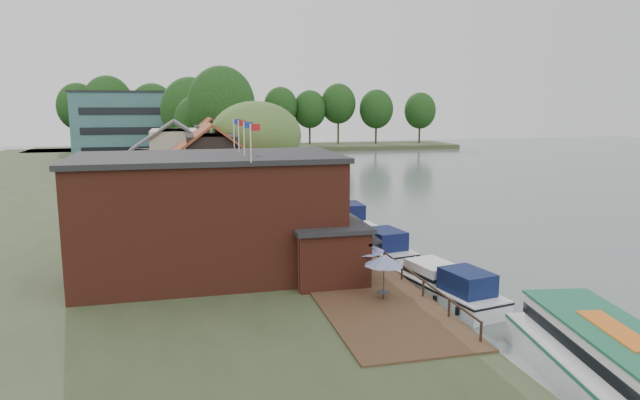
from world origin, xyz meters
TOP-DOWN VIEW (x-y plane):
  - ground at (0.00, 0.00)m, footprint 260.00×260.00m
  - land_bank at (-30.00, 35.00)m, footprint 50.00×140.00m
  - quay_deck at (-8.00, 10.00)m, footprint 6.00×50.00m
  - quay_rail at (-5.30, 10.50)m, footprint 0.20×49.00m
  - pub at (-14.00, -1.00)m, footprint 20.00×11.00m
  - hotel_block at (-22.00, 70.00)m, footprint 25.40×12.40m
  - cottage_a at (-15.00, 14.00)m, footprint 8.60×7.60m
  - cottage_b at (-18.00, 24.00)m, footprint 9.60×8.60m
  - cottage_c at (-14.00, 33.00)m, footprint 7.60×7.60m
  - willow at (-10.50, 19.00)m, footprint 8.60×8.60m
  - umbrella_0 at (-7.51, -7.90)m, footprint 2.10×2.10m
  - umbrella_1 at (-7.66, -4.99)m, footprint 2.44×2.44m
  - umbrella_2 at (-7.71, -0.09)m, footprint 2.39×2.39m
  - umbrella_3 at (-7.09, 1.45)m, footprint 2.13×2.13m
  - umbrella_4 at (-7.28, 5.02)m, footprint 2.26×2.26m
  - umbrella_5 at (-7.53, 7.50)m, footprint 1.94×1.94m
  - cruiser_0 at (-2.95, -6.06)m, footprint 4.71×9.69m
  - cruiser_1 at (-3.93, 4.10)m, footprint 4.67×10.15m
  - cruiser_2 at (-3.06, 14.91)m, footprint 3.28×9.99m
  - cruiser_3 at (-3.93, 23.16)m, footprint 4.22×9.37m
  - tour_boat at (-2.01, -18.45)m, footprint 5.90×13.69m
  - swan at (-2.74, -9.16)m, footprint 0.44×0.44m
  - bank_tree_0 at (-11.97, 41.26)m, footprint 8.77×8.77m
  - bank_tree_1 at (-14.89, 48.33)m, footprint 6.50×6.50m
  - bank_tree_2 at (-15.71, 56.33)m, footprint 8.94×8.94m
  - bank_tree_3 at (-17.10, 79.12)m, footprint 7.45×7.45m
  - bank_tree_4 at (-10.83, 85.51)m, footprint 6.10×6.10m
  - bank_tree_5 at (-10.31, 92.73)m, footprint 8.64×8.64m

SIDE VIEW (x-z plane):
  - ground at x=0.00m, z-range 0.00..0.00m
  - swan at x=-2.74m, z-range 0.00..0.44m
  - land_bank at x=-30.00m, z-range 0.00..1.00m
  - quay_deck at x=-8.00m, z-range 1.00..1.10m
  - cruiser_3 at x=-3.93m, z-range 0.00..2.16m
  - cruiser_0 at x=-2.95m, z-range 0.00..2.23m
  - cruiser_1 at x=-3.93m, z-range 0.00..2.36m
  - cruiser_2 at x=-3.06m, z-range 0.00..2.42m
  - tour_boat at x=-2.01m, z-range 0.00..2.89m
  - quay_rail at x=-5.30m, z-range 1.00..2.00m
  - umbrella_0 at x=-7.51m, z-range 1.10..3.48m
  - umbrella_1 at x=-7.66m, z-range 1.10..3.48m
  - umbrella_2 at x=-7.71m, z-range 1.10..3.48m
  - umbrella_3 at x=-7.09m, z-range 1.10..3.48m
  - umbrella_4 at x=-7.28m, z-range 1.10..3.48m
  - umbrella_5 at x=-7.53m, z-range 1.10..3.48m
  - pub at x=-14.00m, z-range 1.00..8.30m
  - cottage_a at x=-15.00m, z-range 1.00..9.50m
  - cottage_b at x=-18.00m, z-range 1.00..9.50m
  - cottage_c at x=-14.00m, z-range 1.00..9.50m
  - willow at x=-10.50m, z-range 1.00..11.43m
  - bank_tree_1 at x=-14.89m, z-range 1.00..12.36m
  - bank_tree_5 at x=-10.31m, z-range 1.00..12.46m
  - hotel_block at x=-22.00m, z-range 1.00..13.30m
  - bank_tree_3 at x=-17.10m, z-range 1.00..13.87m
  - bank_tree_4 at x=-10.83m, z-range 1.00..13.95m
  - bank_tree_2 at x=-15.71m, z-range 1.00..15.19m
  - bank_tree_0 at x=-11.97m, z-range 1.00..16.00m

